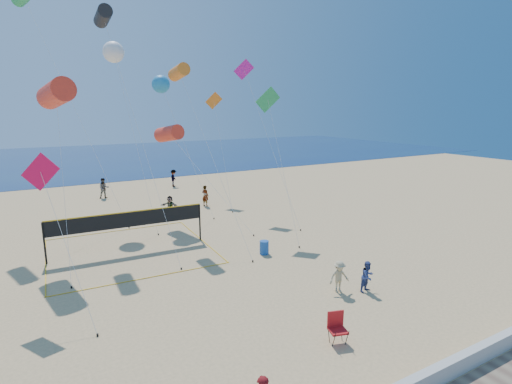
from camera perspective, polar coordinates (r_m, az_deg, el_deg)
ground at (r=14.49m, az=6.19°, el=-22.87°), size 120.00×120.00×0.00m
ocean at (r=72.37m, az=-24.06°, el=4.36°), size 140.00×50.00×0.03m
bystander_a at (r=19.29m, az=15.66°, el=-11.54°), size 0.77×0.63×1.44m
bystander_b at (r=18.88m, az=11.79°, el=-11.77°), size 1.05×0.72×1.50m
far_person_1 at (r=31.60m, az=-12.18°, el=-1.99°), size 1.34×1.43×1.61m
far_person_2 at (r=34.36m, az=-7.26°, el=-0.54°), size 0.69×0.78×1.80m
far_person_3 at (r=39.62m, az=-20.90°, el=0.50°), size 0.95×0.76×1.90m
far_person_4 at (r=43.52m, az=-11.69°, el=1.96°), size 1.18×1.35×1.81m
camp_chair at (r=15.29m, az=11.46°, el=-18.19°), size 0.75×0.87×1.26m
trash_barrel at (r=23.16m, az=1.18°, el=-7.93°), size 0.67×0.67×0.78m
volleyball_net at (r=24.42m, az=-17.80°, el=-4.39°), size 9.32×9.18×2.39m
kite_0 at (r=24.68m, az=-26.66°, el=12.45°), size 1.89×7.02×9.86m
kite_1 at (r=28.72m, az=-21.01°, el=22.37°), size 1.88×9.99×14.42m
kite_2 at (r=27.11m, az=-10.94°, el=16.44°), size 1.61×8.64×11.04m
kite_3 at (r=18.50m, az=-28.17°, el=1.68°), size 1.93×4.49×6.50m
kite_4 at (r=26.91m, az=1.90°, el=12.14°), size 1.74×4.85×9.66m
kite_5 at (r=33.21m, az=-1.29°, el=15.91°), size 1.52×8.84×12.13m
kite_6 at (r=32.65m, az=-19.69°, el=18.29°), size 1.76×7.56×13.02m
kite_7 at (r=30.92m, az=-13.44°, el=14.74°), size 3.49×3.40×10.60m
kite_9 at (r=37.14m, az=-5.90°, el=12.02°), size 2.13×6.83×9.70m
kite_10 at (r=29.62m, az=-12.32°, el=8.15°), size 4.24×7.78×7.15m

